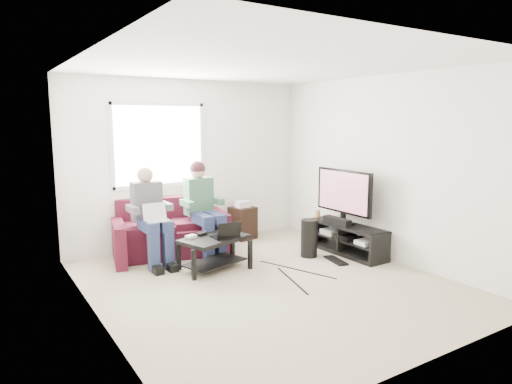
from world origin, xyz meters
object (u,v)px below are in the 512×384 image
subwoofer (309,238)px  coffee_table (214,246)px  tv (344,193)px  end_table (243,222)px  tv_stand (347,240)px  sofa (171,233)px

subwoofer → coffee_table: bearing=171.2°
tv → end_table: bearing=120.3°
tv_stand → subwoofer: (-0.58, 0.18, 0.08)m
subwoofer → end_table: (-0.29, 1.40, 0.01)m
coffee_table → subwoofer: 1.45m
subwoofer → end_table: bearing=101.8°
tv_stand → subwoofer: subwoofer is taller
tv_stand → sofa: bearing=147.5°
tv_stand → tv: size_ratio=1.21×
tv → subwoofer: size_ratio=2.00×
coffee_table → end_table: end_table is taller
tv_stand → end_table: size_ratio=2.09×
sofa → subwoofer: size_ratio=3.45×
coffee_table → tv: bearing=-8.6°
coffee_table → end_table: (1.14, 1.18, -0.04)m
coffee_table → subwoofer: subwoofer is taller
coffee_table → end_table: bearing=46.0°
sofa → subwoofer: bearing=-36.9°
subwoofer → end_table: 1.43m
coffee_table → tv_stand: size_ratio=0.75×
coffee_table → end_table: 1.64m
coffee_table → subwoofer: size_ratio=1.82×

